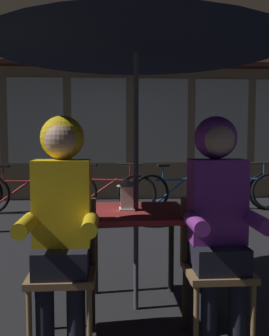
{
  "coord_description": "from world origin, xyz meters",
  "views": [
    {
      "loc": [
        -0.19,
        -2.76,
        1.27
      ],
      "look_at": [
        0.0,
        0.17,
        1.03
      ],
      "focal_mm": 41.28,
      "sensor_mm": 36.0,
      "label": 1
    }
  ],
  "objects": [
    {
      "name": "bicycle_fourth",
      "position": [
        0.98,
        3.73,
        0.35
      ],
      "size": [
        1.64,
        0.45,
        0.84
      ],
      "color": "black",
      "rests_on": "ground_plane"
    },
    {
      "name": "person_left_hooded",
      "position": [
        -0.48,
        -0.43,
        0.85
      ],
      "size": [
        0.45,
        0.56,
        1.4
      ],
      "color": "black",
      "rests_on": "ground_plane"
    },
    {
      "name": "chair_right",
      "position": [
        0.48,
        -0.37,
        0.49
      ],
      "size": [
        0.4,
        0.4,
        0.87
      ],
      "color": "olive",
      "rests_on": "ground_plane"
    },
    {
      "name": "bicycle_fifth",
      "position": [
        2.09,
        3.79,
        0.35
      ],
      "size": [
        1.67,
        0.3,
        0.84
      ],
      "color": "black",
      "rests_on": "ground_plane"
    },
    {
      "name": "bicycle_second",
      "position": [
        -1.65,
        3.65,
        0.35
      ],
      "size": [
        1.68,
        0.13,
        0.84
      ],
      "color": "black",
      "rests_on": "ground_plane"
    },
    {
      "name": "cafe_table",
      "position": [
        0.0,
        0.0,
        0.64
      ],
      "size": [
        0.72,
        0.72,
        0.74
      ],
      "color": "maroon",
      "rests_on": "ground_plane"
    },
    {
      "name": "lantern",
      "position": [
        -0.07,
        0.0,
        0.86
      ],
      "size": [
        0.11,
        0.11,
        0.23
      ],
      "color": "white",
      "rests_on": "cafe_table"
    },
    {
      "name": "bicycle_third",
      "position": [
        -0.23,
        3.76,
        0.35
      ],
      "size": [
        1.64,
        0.45,
        0.84
      ],
      "color": "black",
      "rests_on": "ground_plane"
    },
    {
      "name": "person_right_hooded",
      "position": [
        0.48,
        -0.43,
        0.85
      ],
      "size": [
        0.45,
        0.56,
        1.4
      ],
      "color": "black",
      "rests_on": "ground_plane"
    },
    {
      "name": "ground_plane",
      "position": [
        0.0,
        0.0,
        0.0
      ],
      "size": [
        60.0,
        60.0,
        0.0
      ],
      "primitive_type": "plane",
      "color": "#232326"
    },
    {
      "name": "shopfront_building",
      "position": [
        -0.4,
        5.39,
        3.09
      ],
      "size": [
        10.0,
        0.93,
        6.2
      ],
      "color": "#937A56",
      "rests_on": "ground_plane"
    },
    {
      "name": "patio_umbrella",
      "position": [
        0.0,
        0.0,
        2.06
      ],
      "size": [
        2.1,
        2.1,
        2.31
      ],
      "color": "#4C4C51",
      "rests_on": "ground_plane"
    },
    {
      "name": "chair_left",
      "position": [
        -0.48,
        -0.37,
        0.49
      ],
      "size": [
        0.4,
        0.4,
        0.87
      ],
      "color": "olive",
      "rests_on": "ground_plane"
    }
  ]
}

